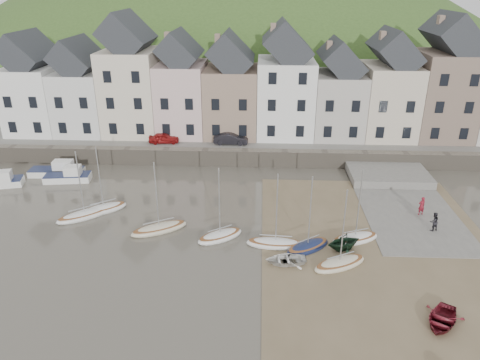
# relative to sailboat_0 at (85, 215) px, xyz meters

# --- Properties ---
(ground) EXTENTS (160.00, 160.00, 0.00)m
(ground) POSITION_rel_sailboat_0_xyz_m (13.43, -4.10, -0.26)
(ground) COLOR #4E483D
(ground) RESTS_ON ground
(quay_land) EXTENTS (90.00, 30.00, 1.50)m
(quay_land) POSITION_rel_sailboat_0_xyz_m (13.43, 27.90, 0.49)
(quay_land) COLOR #365120
(quay_land) RESTS_ON ground
(quay_street) EXTENTS (70.00, 7.00, 0.10)m
(quay_street) POSITION_rel_sailboat_0_xyz_m (13.43, 16.40, 1.29)
(quay_street) COLOR slate
(quay_street) RESTS_ON quay_land
(seawall) EXTENTS (70.00, 1.20, 1.80)m
(seawall) POSITION_rel_sailboat_0_xyz_m (13.43, 12.90, 0.64)
(seawall) COLOR slate
(seawall) RESTS_ON ground
(beach) EXTENTS (18.00, 26.00, 0.06)m
(beach) POSITION_rel_sailboat_0_xyz_m (24.43, -4.10, -0.23)
(beach) COLOR brown
(beach) RESTS_ON ground
(slipway) EXTENTS (8.00, 18.00, 0.12)m
(slipway) POSITION_rel_sailboat_0_xyz_m (28.43, 3.90, -0.20)
(slipway) COLOR slate
(slipway) RESTS_ON ground
(hillside) EXTENTS (134.40, 84.00, 84.00)m
(hillside) POSITION_rel_sailboat_0_xyz_m (8.43, 55.90, -18.25)
(hillside) COLOR #365120
(hillside) RESTS_ON ground
(townhouse_terrace) EXTENTS (61.05, 8.00, 13.93)m
(townhouse_terrace) POSITION_rel_sailboat_0_xyz_m (15.19, 19.90, 7.06)
(townhouse_terrace) COLOR white
(townhouse_terrace) RESTS_ON quay_land
(sailboat_0) EXTENTS (4.81, 4.25, 6.32)m
(sailboat_0) POSITION_rel_sailboat_0_xyz_m (0.00, 0.00, 0.00)
(sailboat_0) COLOR white
(sailboat_0) RESTS_ON ground
(sailboat_1) EXTENTS (4.26, 3.64, 6.32)m
(sailboat_1) POSITION_rel_sailboat_0_xyz_m (1.29, 1.19, 0.00)
(sailboat_1) COLOR white
(sailboat_1) RESTS_ON ground
(sailboat_2) EXTENTS (4.87, 3.65, 6.32)m
(sailboat_2) POSITION_rel_sailboat_0_xyz_m (6.97, -2.07, 0.00)
(sailboat_2) COLOR beige
(sailboat_2) RESTS_ON ground
(sailboat_3) EXTENTS (4.08, 3.44, 6.32)m
(sailboat_3) POSITION_rel_sailboat_0_xyz_m (12.07, -3.03, 0.01)
(sailboat_3) COLOR white
(sailboat_3) RESTS_ON ground
(sailboat_4) EXTENTS (4.65, 1.80, 6.32)m
(sailboat_4) POSITION_rel_sailboat_0_xyz_m (16.47, -3.94, 0.00)
(sailboat_4) COLOR white
(sailboat_4) RESTS_ON ground
(sailboat_5) EXTENTS (4.08, 3.54, 6.32)m
(sailboat_5) POSITION_rel_sailboat_0_xyz_m (18.93, -4.30, 0.01)
(sailboat_5) COLOR #161F44
(sailboat_5) RESTS_ON ground
(sailboat_6) EXTENTS (4.28, 2.89, 6.32)m
(sailboat_6) POSITION_rel_sailboat_0_xyz_m (22.78, -2.87, 0.01)
(sailboat_6) COLOR white
(sailboat_6) RESTS_ON ground
(sailboat_7) EXTENTS (4.46, 3.31, 6.32)m
(sailboat_7) POSITION_rel_sailboat_0_xyz_m (21.03, -6.46, 0.00)
(sailboat_7) COLOR beige
(sailboat_7) RESTS_ON ground
(motorboat_0) EXTENTS (4.74, 2.29, 1.70)m
(motorboat_0) POSITION_rel_sailboat_0_xyz_m (-4.41, 7.62, 0.32)
(motorboat_0) COLOR white
(motorboat_0) RESTS_ON ground
(motorboat_1) EXTENTS (4.76, 2.80, 1.70)m
(motorboat_1) POSITION_rel_sailboat_0_xyz_m (-10.77, 6.01, 0.32)
(motorboat_1) COLOR white
(motorboat_1) RESTS_ON ground
(motorboat_2) EXTENTS (5.67, 2.01, 1.70)m
(motorboat_2) POSITION_rel_sailboat_0_xyz_m (-6.11, 9.03, 0.32)
(motorboat_2) COLOR white
(motorboat_2) RESTS_ON ground
(rowboat_white) EXTENTS (3.16, 2.40, 0.61)m
(rowboat_white) POSITION_rel_sailboat_0_xyz_m (17.14, -6.29, 0.11)
(rowboat_white) COLOR white
(rowboat_white) RESTS_ON beach
(rowboat_green) EXTENTS (3.39, 3.20, 1.42)m
(rowboat_green) POSITION_rel_sailboat_0_xyz_m (21.61, -4.28, 0.51)
(rowboat_green) COLOR black
(rowboat_green) RESTS_ON beach
(rowboat_red) EXTENTS (3.62, 3.90, 0.66)m
(rowboat_red) POSITION_rel_sailboat_0_xyz_m (26.18, -12.28, 0.13)
(rowboat_red) COLOR maroon
(rowboat_red) RESTS_ON beach
(person_red) EXTENTS (0.69, 0.54, 1.68)m
(person_red) POSITION_rel_sailboat_0_xyz_m (29.27, 1.72, 0.70)
(person_red) COLOR maroon
(person_red) RESTS_ON slipway
(person_dark) EXTENTS (0.95, 0.84, 1.61)m
(person_dark) POSITION_rel_sailboat_0_xyz_m (29.40, -1.05, 0.67)
(person_dark) COLOR black
(person_dark) RESTS_ON slipway
(car_left) EXTENTS (3.59, 1.70, 1.19)m
(car_left) POSITION_rel_sailboat_0_xyz_m (3.95, 15.40, 1.93)
(car_left) COLOR maroon
(car_left) RESTS_ON quay_street
(car_right) EXTENTS (3.97, 1.48, 1.29)m
(car_right) POSITION_rel_sailboat_0_xyz_m (11.72, 15.40, 1.99)
(car_right) COLOR black
(car_right) RESTS_ON quay_street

